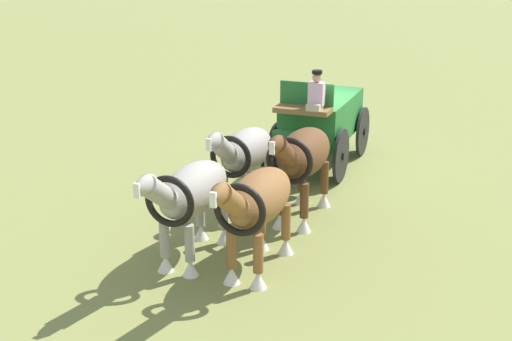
# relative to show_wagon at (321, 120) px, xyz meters

# --- Properties ---
(ground_plane) EXTENTS (220.00, 220.00, 0.00)m
(ground_plane) POSITION_rel_show_wagon_xyz_m (-0.13, -0.06, -1.25)
(ground_plane) COLOR olive
(show_wagon) EXTENTS (5.84, 3.21, 2.85)m
(show_wagon) POSITION_rel_show_wagon_xyz_m (0.00, 0.00, 0.00)
(show_wagon) COLOR #236B2D
(show_wagon) RESTS_ON ground
(draft_horse_rear_near) EXTENTS (3.08, 1.78, 2.29)m
(draft_horse_rear_near) POSITION_rel_show_wagon_xyz_m (3.13, 2.05, 0.16)
(draft_horse_rear_near) COLOR brown
(draft_horse_rear_near) RESTS_ON ground
(draft_horse_rear_off) EXTENTS (2.93, 1.69, 2.19)m
(draft_horse_rear_off) POSITION_rel_show_wagon_xyz_m (3.66, 0.86, 0.07)
(draft_horse_rear_off) COLOR #9E998E
(draft_horse_rear_off) RESTS_ON ground
(draft_horse_lead_near) EXTENTS (3.02, 1.73, 2.21)m
(draft_horse_lead_near) POSITION_rel_show_wagon_xyz_m (5.53, 3.08, 0.09)
(draft_horse_lead_near) COLOR brown
(draft_horse_lead_near) RESTS_ON ground
(draft_horse_lead_off) EXTENTS (3.04, 1.75, 2.19)m
(draft_horse_lead_off) POSITION_rel_show_wagon_xyz_m (6.04, 1.89, 0.07)
(draft_horse_lead_off) COLOR #9E998E
(draft_horse_lead_off) RESTS_ON ground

